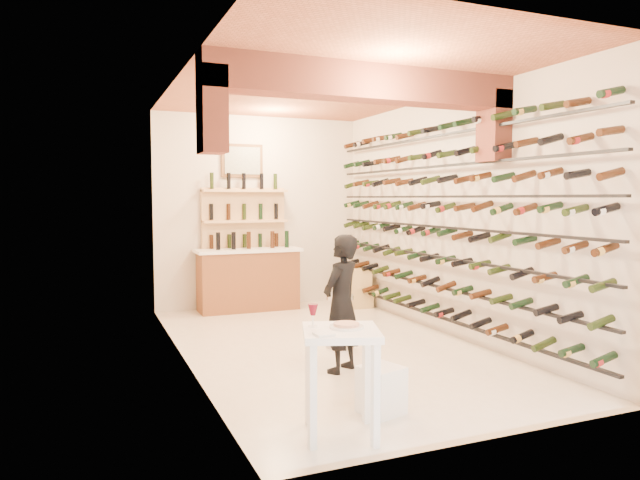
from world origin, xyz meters
The scene contains 11 objects.
ground centered at (0.00, 0.00, 0.00)m, with size 6.00×6.00×0.00m, color silver.
room_shell centered at (0.00, -0.26, 2.25)m, with size 3.52×6.02×3.21m.
wine_rack centered at (1.53, 0.00, 1.55)m, with size 0.32×5.70×2.56m.
back_counter centered at (-0.30, 2.65, 0.53)m, with size 1.70×0.62×1.29m.
back_shelving centered at (-0.30, 2.89, 1.17)m, with size 1.40×0.31×2.73m.
tasting_table centered at (-0.98, -2.50, 0.68)m, with size 0.73×0.73×1.01m.
white_stool centered at (-0.47, -2.21, 0.20)m, with size 0.32×0.32×0.40m, color white.
person centered at (-0.29, -0.99, 0.73)m, with size 0.53×0.35×1.45m, color black.
chrome_barstool centered at (0.07, -0.17, 0.39)m, with size 0.34×0.34×0.67m.
crate_lower centered at (1.40, 2.20, 0.17)m, with size 0.56×0.39×0.33m, color tan.
crate_upper centered at (1.40, 2.20, 0.49)m, with size 0.55×0.37×0.32m, color tan.
Camera 1 is at (-2.78, -6.46, 1.83)m, focal length 32.49 mm.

